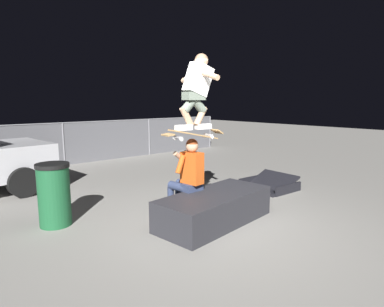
{
  "coord_description": "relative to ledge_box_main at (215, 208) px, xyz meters",
  "views": [
    {
      "loc": [
        -3.39,
        -3.4,
        1.89
      ],
      "look_at": [
        -0.08,
        0.4,
        1.07
      ],
      "focal_mm": 30.46,
      "sensor_mm": 36.0,
      "label": 1
    }
  ],
  "objects": [
    {
      "name": "ground_plane",
      "position": [
        -0.08,
        -0.04,
        -0.24
      ],
      "size": [
        40.0,
        40.0,
        0.0
      ],
      "primitive_type": "plane",
      "color": "gray"
    },
    {
      "name": "ledge_box_main",
      "position": [
        0.0,
        0.0,
        0.0
      ],
      "size": [
        2.03,
        1.05,
        0.47
      ],
      "primitive_type": "cube",
      "rotation": [
        0.0,
        0.0,
        0.11
      ],
      "color": "#28282D",
      "rests_on": "ground"
    },
    {
      "name": "skater_airborne",
      "position": [
        -0.18,
        0.22,
        1.84
      ],
      "size": [
        0.63,
        0.89,
        1.12
      ],
      "color": "white"
    },
    {
      "name": "kicker_ramp",
      "position": [
        2.29,
        0.62,
        -0.17
      ],
      "size": [
        0.97,
        1.04,
        0.4
      ],
      "color": "black",
      "rests_on": "ground"
    },
    {
      "name": "fence_back",
      "position": [
        -0.08,
        6.18,
        0.44
      ],
      "size": [
        12.05,
        0.05,
        1.27
      ],
      "color": "slate",
      "rests_on": "ground"
    },
    {
      "name": "skateboard",
      "position": [
        -0.24,
        0.22,
        1.15
      ],
      "size": [
        1.03,
        0.31,
        0.18
      ],
      "color": "#AD8451"
    },
    {
      "name": "person_sitting_on_ledge",
      "position": [
        -0.17,
        0.46,
        0.49
      ],
      "size": [
        0.6,
        0.77,
        1.31
      ],
      "color": "#2D3856",
      "rests_on": "ground"
    },
    {
      "name": "trash_bin",
      "position": [
        -1.91,
        1.53,
        0.25
      ],
      "size": [
        0.49,
        0.49,
        0.96
      ],
      "color": "#19512D",
      "rests_on": "ground"
    }
  ]
}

